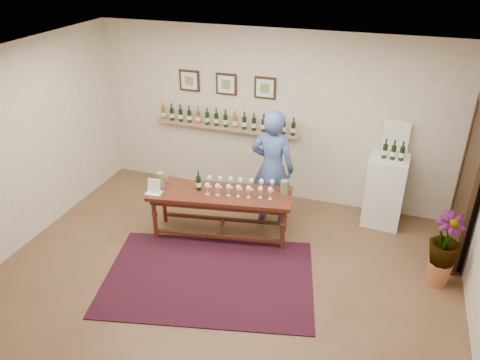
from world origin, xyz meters
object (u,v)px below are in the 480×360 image
(potted_plant, at_px, (444,250))
(person, at_px, (272,168))
(tasting_table, at_px, (220,199))
(display_pedestal, at_px, (385,190))

(potted_plant, height_order, person, person)
(tasting_table, distance_m, display_pedestal, 2.53)
(tasting_table, height_order, potted_plant, potted_plant)
(display_pedestal, xyz_separation_m, potted_plant, (0.79, -1.29, -0.04))
(display_pedestal, relative_size, person, 0.61)
(person, bearing_deg, display_pedestal, -159.32)
(tasting_table, distance_m, person, 0.92)
(potted_plant, bearing_deg, display_pedestal, 121.50)
(display_pedestal, distance_m, person, 1.77)
(person, bearing_deg, tasting_table, 49.82)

